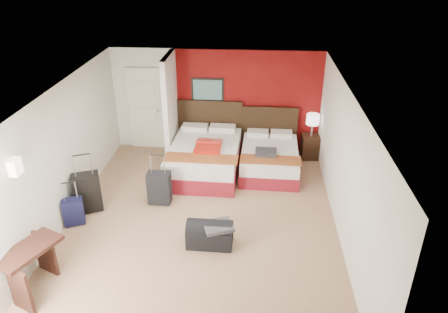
# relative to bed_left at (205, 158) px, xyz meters

# --- Properties ---
(ground) EXTENTS (6.50, 6.50, 0.00)m
(ground) POSITION_rel_bed_left_xyz_m (0.15, -2.00, -0.32)
(ground) COLOR tan
(ground) RESTS_ON ground
(room_walls) EXTENTS (5.02, 6.52, 2.50)m
(room_walls) POSITION_rel_bed_left_xyz_m (-1.25, -0.58, 0.93)
(room_walls) COLOR silver
(room_walls) RESTS_ON ground
(red_accent_panel) EXTENTS (3.50, 0.04, 2.50)m
(red_accent_panel) POSITION_rel_bed_left_xyz_m (0.90, 1.23, 0.93)
(red_accent_panel) COLOR maroon
(red_accent_panel) RESTS_ON ground
(partition_wall) EXTENTS (0.12, 1.20, 2.50)m
(partition_wall) POSITION_rel_bed_left_xyz_m (-0.85, 0.61, 0.93)
(partition_wall) COLOR silver
(partition_wall) RESTS_ON ground
(entry_door) EXTENTS (0.82, 0.06, 2.05)m
(entry_door) POSITION_rel_bed_left_xyz_m (-1.60, 1.20, 0.70)
(entry_door) COLOR silver
(entry_door) RESTS_ON ground
(bed_left) EXTENTS (1.59, 2.21, 0.65)m
(bed_left) POSITION_rel_bed_left_xyz_m (0.00, 0.00, 0.00)
(bed_left) COLOR silver
(bed_left) RESTS_ON ground
(bed_right) EXTENTS (1.32, 1.85, 0.55)m
(bed_right) POSITION_rel_bed_left_xyz_m (1.46, 0.14, -0.05)
(bed_right) COLOR white
(bed_right) RESTS_ON ground
(red_suitcase_open) EXTENTS (0.59, 0.79, 0.10)m
(red_suitcase_open) POSITION_rel_bed_left_xyz_m (0.10, -0.10, 0.37)
(red_suitcase_open) COLOR #B71D0F
(red_suitcase_open) RESTS_ON bed_left
(jacket_bundle) EXTENTS (0.47, 0.38, 0.11)m
(jacket_bundle) POSITION_rel_bed_left_xyz_m (1.36, -0.16, 0.28)
(jacket_bundle) COLOR #35353A
(jacket_bundle) RESTS_ON bed_right
(nightstand) EXTENTS (0.42, 0.42, 0.57)m
(nightstand) POSITION_rel_bed_left_xyz_m (2.45, 0.89, -0.04)
(nightstand) COLOR black
(nightstand) RESTS_ON ground
(table_lamp) EXTENTS (0.37, 0.37, 0.54)m
(table_lamp) POSITION_rel_bed_left_xyz_m (2.45, 0.89, 0.51)
(table_lamp) COLOR white
(table_lamp) RESTS_ON nightstand
(suitcase_black) EXTENTS (0.59, 0.49, 0.76)m
(suitcase_black) POSITION_rel_bed_left_xyz_m (-2.06, -1.74, 0.05)
(suitcase_black) COLOR black
(suitcase_black) RESTS_ON ground
(suitcase_charcoal) EXTENTS (0.45, 0.29, 0.65)m
(suitcase_charcoal) POSITION_rel_bed_left_xyz_m (-0.74, -1.39, 0.00)
(suitcase_charcoal) COLOR black
(suitcase_charcoal) RESTS_ON ground
(suitcase_navy) EXTENTS (0.42, 0.34, 0.51)m
(suitcase_navy) POSITION_rel_bed_left_xyz_m (-2.17, -2.21, -0.07)
(suitcase_navy) COLOR black
(suitcase_navy) RESTS_ON ground
(duffel_bag) EXTENTS (0.79, 0.43, 0.40)m
(duffel_bag) POSITION_rel_bed_left_xyz_m (0.39, -2.62, -0.13)
(duffel_bag) COLOR black
(duffel_bag) RESTS_ON ground
(jacket_draped) EXTENTS (0.58, 0.54, 0.06)m
(jacket_draped) POSITION_rel_bed_left_xyz_m (0.54, -2.67, 0.10)
(jacket_draped) COLOR #3D3D42
(jacket_draped) RESTS_ON duffel_bag
(desk) EXTENTS (0.81, 1.04, 0.78)m
(desk) POSITION_rel_bed_left_xyz_m (-2.10, -3.87, 0.06)
(desk) COLOR black
(desk) RESTS_ON ground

